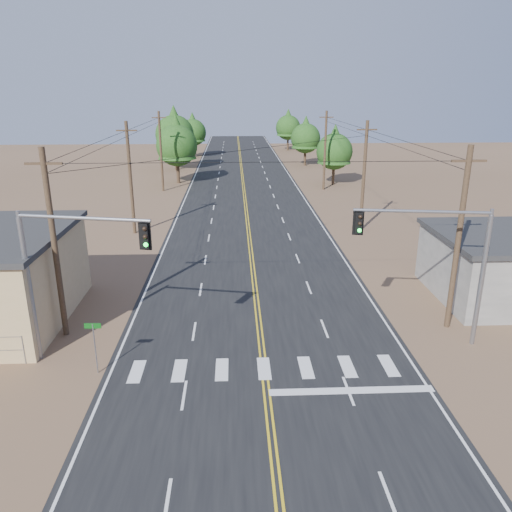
{
  "coord_description": "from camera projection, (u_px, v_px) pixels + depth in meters",
  "views": [
    {
      "loc": [
        -1.31,
        -12.7,
        12.65
      ],
      "look_at": [
        -0.09,
        14.44,
        3.5
      ],
      "focal_mm": 35.0,
      "sensor_mm": 36.0,
      "label": 1
    }
  ],
  "objects": [
    {
      "name": "road",
      "position": [
        249.0,
        237.0,
        44.52
      ],
      "size": [
        15.0,
        200.0,
        0.02
      ],
      "primitive_type": "cube",
      "color": "black",
      "rests_on": "ground"
    },
    {
      "name": "utility_pole_right_far",
      "position": [
        325.0,
        150.0,
        64.16
      ],
      "size": [
        1.8,
        0.3,
        10.0
      ],
      "color": "#4C3826",
      "rests_on": "ground"
    },
    {
      "name": "utility_pole_right_near",
      "position": [
        458.0,
        239.0,
        26.29
      ],
      "size": [
        1.8,
        0.3,
        10.0
      ],
      "color": "#4C3826",
      "rests_on": "ground"
    },
    {
      "name": "utility_pole_right_mid",
      "position": [
        364.0,
        176.0,
        45.23
      ],
      "size": [
        1.8,
        0.3,
        10.0
      ],
      "color": "#4C3826",
      "rests_on": "ground"
    },
    {
      "name": "tree_left_near",
      "position": [
        177.0,
        141.0,
        68.39
      ],
      "size": [
        5.66,
        5.66,
        9.43
      ],
      "color": "#3F2D1E",
      "rests_on": "ground"
    },
    {
      "name": "tree_right_far",
      "position": [
        288.0,
        125.0,
        105.66
      ],
      "size": [
        5.19,
        5.19,
        8.65
      ],
      "color": "#3F2D1E",
      "rests_on": "ground"
    },
    {
      "name": "signal_mast_right",
      "position": [
        445.0,
        253.0,
        24.66
      ],
      "size": [
        6.6,
        1.18,
        7.19
      ],
      "rotation": [
        0.0,
        0.0,
        -0.14
      ],
      "color": "gray",
      "rests_on": "ground"
    },
    {
      "name": "ground",
      "position": [
        279.0,
        501.0,
        16.12
      ],
      "size": [
        220.0,
        220.0,
        0.0
      ],
      "primitive_type": "plane",
      "color": "brown",
      "rests_on": "ground"
    },
    {
      "name": "signal_mast_left",
      "position": [
        62.0,
        264.0,
        22.76
      ],
      "size": [
        6.24,
        1.65,
        7.45
      ],
      "rotation": [
        0.0,
        0.0,
        -0.21
      ],
      "color": "gray",
      "rests_on": "ground"
    },
    {
      "name": "street_sign",
      "position": [
        94.0,
        340.0,
        22.81
      ],
      "size": [
        0.76,
        0.06,
        2.57
      ],
      "rotation": [
        0.0,
        0.0,
        -0.03
      ],
      "color": "gray",
      "rests_on": "ground"
    },
    {
      "name": "utility_pole_left_far",
      "position": [
        161.0,
        151.0,
        63.27
      ],
      "size": [
        1.8,
        0.3,
        10.0
      ],
      "color": "#4C3826",
      "rests_on": "ground"
    },
    {
      "name": "utility_pole_left_near",
      "position": [
        54.0,
        244.0,
        25.4
      ],
      "size": [
        1.8,
        0.3,
        10.0
      ],
      "color": "#4C3826",
      "rests_on": "ground"
    },
    {
      "name": "tree_right_near",
      "position": [
        335.0,
        148.0,
        67.62
      ],
      "size": [
        4.9,
        4.9,
        8.17
      ],
      "color": "#3F2D1E",
      "rests_on": "ground"
    },
    {
      "name": "tree_right_mid",
      "position": [
        306.0,
        135.0,
        84.62
      ],
      "size": [
        5.01,
        5.01,
        8.36
      ],
      "color": "#3F2D1E",
      "rests_on": "ground"
    },
    {
      "name": "tree_left_mid",
      "position": [
        174.0,
        130.0,
        79.58
      ],
      "size": [
        6.14,
        6.14,
        10.24
      ],
      "color": "#3F2D1E",
      "rests_on": "ground"
    },
    {
      "name": "tree_left_far",
      "position": [
        193.0,
        130.0,
        95.11
      ],
      "size": [
        5.06,
        5.06,
        8.43
      ],
      "color": "#3F2D1E",
      "rests_on": "ground"
    },
    {
      "name": "utility_pole_left_mid",
      "position": [
        130.0,
        178.0,
        44.33
      ],
      "size": [
        1.8,
        0.3,
        10.0
      ],
      "color": "#4C3826",
      "rests_on": "ground"
    }
  ]
}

